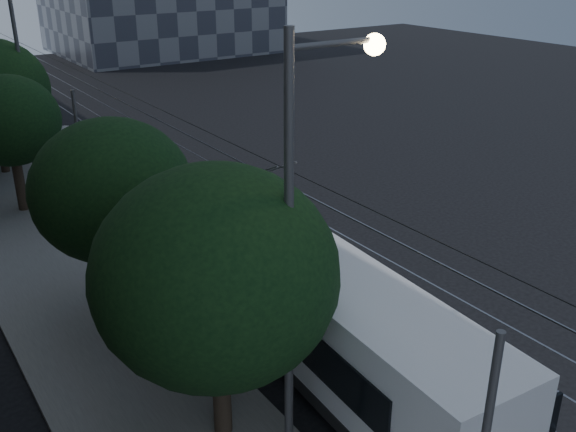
% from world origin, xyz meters
% --- Properties ---
extents(ground, '(120.00, 120.00, 0.00)m').
position_xyz_m(ground, '(0.00, 0.00, 0.00)').
color(ground, black).
rests_on(ground, ground).
extents(tram_rails, '(4.52, 90.00, 0.02)m').
position_xyz_m(tram_rails, '(2.50, 20.00, 0.01)').
color(tram_rails, gray).
rests_on(tram_rails, ground).
extents(overhead_wires, '(2.23, 90.00, 6.00)m').
position_xyz_m(overhead_wires, '(-4.97, 20.00, 3.47)').
color(overhead_wires, black).
rests_on(overhead_wires, ground).
extents(trolleybus, '(3.45, 12.90, 5.63)m').
position_xyz_m(trolleybus, '(-2.90, -2.71, 1.77)').
color(trolleybus, white).
rests_on(trolleybus, ground).
extents(pickup_silver, '(4.23, 6.95, 1.80)m').
position_xyz_m(pickup_silver, '(-3.85, 11.54, 0.90)').
color(pickup_silver, '#B0B4B8').
rests_on(pickup_silver, ground).
extents(car_white_a, '(2.78, 4.52, 1.44)m').
position_xyz_m(car_white_a, '(-4.30, 15.67, 0.72)').
color(car_white_a, silver).
rests_on(car_white_a, ground).
extents(car_white_b, '(3.59, 5.79, 1.57)m').
position_xyz_m(car_white_b, '(-2.70, 20.97, 0.78)').
color(car_white_b, silver).
rests_on(car_white_b, ground).
extents(car_white_c, '(1.80, 4.08, 1.30)m').
position_xyz_m(car_white_c, '(-3.91, 29.00, 0.65)').
color(car_white_c, '#AEAEB2').
rests_on(car_white_c, ground).
extents(car_white_d, '(1.58, 3.61, 1.21)m').
position_xyz_m(car_white_d, '(-4.30, 30.33, 0.61)').
color(car_white_d, silver).
rests_on(car_white_d, ground).
extents(tree_0, '(5.48, 5.48, 6.89)m').
position_xyz_m(tree_0, '(-6.50, -3.56, 4.42)').
color(tree_0, black).
rests_on(tree_0, ground).
extents(tree_1, '(4.79, 4.79, 6.56)m').
position_xyz_m(tree_1, '(-6.50, 2.85, 4.39)').
color(tree_1, black).
rests_on(tree_1, ground).
extents(tree_2, '(4.30, 4.30, 6.14)m').
position_xyz_m(tree_2, '(-7.00, 14.00, 4.19)').
color(tree_2, black).
rests_on(tree_2, ground).
extents(streetlamp_near, '(2.37, 0.44, 9.74)m').
position_xyz_m(streetlamp_near, '(-5.09, -4.93, 5.88)').
color(streetlamp_near, '#58585B').
rests_on(streetlamp_near, ground).
extents(streetlamp_far, '(2.47, 0.44, 10.23)m').
position_xyz_m(streetlamp_far, '(-4.78, 18.72, 6.15)').
color(streetlamp_far, '#58585B').
rests_on(streetlamp_far, ground).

